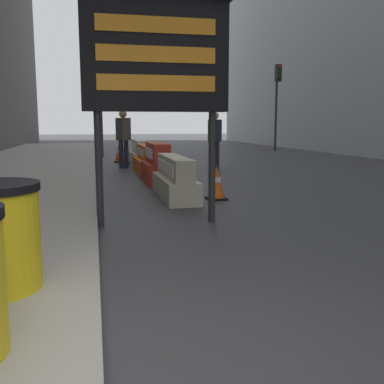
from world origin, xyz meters
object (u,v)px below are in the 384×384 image
pedestrian_passerby (215,135)px  jersey_barrier_cream (175,180)px  traffic_cone_mid (119,153)px  traffic_light_far_side (277,89)px  message_board (156,55)px  jersey_barrier_red_striped (158,165)px  jersey_barrier_orange_far (147,160)px  traffic_cone_far (124,155)px  traffic_light_near_curb (100,87)px  pedestrian_worker (123,134)px  traffic_cone_near (217,183)px  jersey_barrier_white (139,154)px

pedestrian_passerby → jersey_barrier_cream: bearing=-165.1°
traffic_cone_mid → traffic_light_far_side: size_ratio=0.16×
message_board → jersey_barrier_red_striped: 4.98m
message_board → pedestrian_passerby: message_board is taller
jersey_barrier_orange_far → pedestrian_passerby: (2.19, 0.66, 0.69)m
traffic_cone_far → traffic_light_far_side: 10.40m
traffic_light_near_curb → pedestrian_worker: bearing=-83.4°
jersey_barrier_orange_far → traffic_cone_far: size_ratio=3.25×
jersey_barrier_red_striped → jersey_barrier_orange_far: size_ratio=0.78×
traffic_cone_near → jersey_barrier_cream: bearing=153.1°
traffic_light_near_curb → traffic_cone_near: bearing=-80.8°
pedestrian_worker → jersey_barrier_cream: bearing=160.6°
jersey_barrier_orange_far → jersey_barrier_white: jersey_barrier_white is taller
jersey_barrier_red_striped → jersey_barrier_white: jersey_barrier_red_striped is taller
traffic_cone_near → jersey_barrier_red_striped: bearing=104.7°
jersey_barrier_orange_far → traffic_light_far_side: traffic_light_far_side is taller
jersey_barrier_red_striped → message_board: bearing=-98.0°
traffic_cone_far → traffic_light_far_side: size_ratio=0.15×
jersey_barrier_red_striped → pedestrian_passerby: (2.19, 2.85, 0.63)m
traffic_cone_mid → traffic_light_near_curb: (-0.56, 2.91, 2.58)m
jersey_barrier_white → pedestrian_worker: bearing=-119.0°
jersey_barrier_red_striped → traffic_light_far_side: size_ratio=0.38×
jersey_barrier_white → traffic_light_far_side: bearing=39.5°
jersey_barrier_cream → jersey_barrier_orange_far: 4.56m
jersey_barrier_red_striped → traffic_light_far_side: (7.68, 11.10, 2.72)m
jersey_barrier_red_striped → traffic_cone_mid: size_ratio=2.42×
traffic_cone_far → pedestrian_passerby: size_ratio=0.37×
jersey_barrier_red_striped → jersey_barrier_white: bearing=90.0°
jersey_barrier_cream → traffic_light_far_side: (7.68, 13.47, 2.79)m
jersey_barrier_red_striped → traffic_light_near_curb: size_ratio=0.41×
message_board → traffic_light_near_curb: size_ratio=0.78×
jersey_barrier_orange_far → traffic_light_near_curb: size_ratio=0.52×
message_board → traffic_light_near_curb: (-0.52, 13.42, 0.60)m
message_board → jersey_barrier_red_striped: size_ratio=1.91×
traffic_cone_near → jersey_barrier_orange_far: bearing=98.3°
traffic_light_near_curb → pedestrian_passerby: traffic_light_near_curb is taller
traffic_cone_near → jersey_barrier_white: bearing=95.5°
traffic_cone_mid → traffic_light_far_side: traffic_light_far_side is taller
traffic_cone_mid → traffic_light_near_curb: 3.93m
traffic_cone_mid → pedestrian_worker: bearing=-89.2°
jersey_barrier_white → traffic_cone_near: (0.72, -7.49, -0.06)m
pedestrian_passerby → message_board: bearing=-163.2°
jersey_barrier_cream → traffic_cone_mid: jersey_barrier_cream is taller
traffic_cone_near → traffic_light_far_side: size_ratio=0.15×
jersey_barrier_cream → traffic_cone_near: (0.72, -0.36, -0.03)m
traffic_cone_near → pedestrian_worker: (-1.29, 6.47, 0.76)m
traffic_light_near_curb → message_board: bearing=-87.8°
jersey_barrier_cream → message_board: bearing=-106.2°
jersey_barrier_orange_far → pedestrian_passerby: size_ratio=1.20×
message_board → traffic_light_far_side: 17.76m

